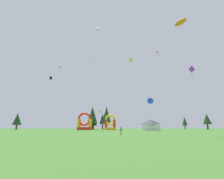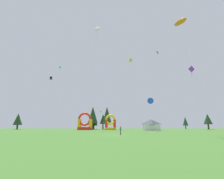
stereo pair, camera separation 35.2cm
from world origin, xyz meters
name	(u,v)px [view 2 (the right image)]	position (x,y,z in m)	size (l,w,h in m)	color
ground_plane	(113,135)	(0.00, 0.00, 0.00)	(120.00, 120.00, 0.00)	#3D6B28
kite_lime_parafoil	(101,112)	(-3.72, 19.61, 6.38)	(0.89, 2.31, 6.83)	#8CD826
kite_red_diamond	(158,53)	(15.46, 16.48, 25.82)	(4.90, 0.93, 26.71)	red
kite_orange_parafoil	(180,22)	(15.41, -3.05, 25.22)	(2.77, 5.54, 25.85)	orange
kite_blue_delta	(150,101)	(13.33, 20.82, 10.05)	(5.28, 2.23, 11.11)	blue
kite_black_box	(51,78)	(-19.83, 16.31, 16.92)	(6.07, 4.51, 17.47)	black
kite_cyan_diamond	(60,68)	(-20.18, 27.11, 23.76)	(1.09, 5.37, 24.67)	#19B7CC
kite_white_diamond	(97,30)	(-3.09, -9.76, 19.26)	(2.74, 4.43, 19.97)	white
kite_purple_diamond	(191,70)	(16.52, -3.94, 13.52)	(4.60, 3.26, 14.15)	purple
kite_yellow_box	(131,60)	(5.64, 11.46, 21.36)	(0.84, 4.92, 21.85)	yellow
person_midfield	(121,130)	(1.63, -0.99, 1.09)	(0.42, 0.42, 1.84)	#724C8C
inflatable_blue_arch	(110,124)	(-0.36, 34.22, 2.32)	(4.43, 3.58, 6.20)	yellow
inflatable_orange_dome	(85,124)	(-10.87, 34.25, 2.53)	(5.66, 3.91, 7.03)	red
festival_tent	(151,125)	(14.93, 27.95, 2.01)	(5.79, 4.15, 4.03)	silver
tree_row_0	(18,119)	(-41.94, 41.35, 4.47)	(3.89, 3.89, 7.09)	#4C331E
tree_row_1	(93,115)	(-8.26, 40.34, 6.32)	(4.48, 4.48, 10.13)	#4C331E
tree_row_2	(94,120)	(-8.09, 43.72, 4.27)	(3.55, 3.55, 6.96)	#4C331E
tree_row_3	(103,119)	(-3.80, 43.87, 4.65)	(2.98, 2.98, 7.02)	#4C331E
tree_row_4	(107,115)	(-1.93, 41.57, 6.32)	(4.32, 4.32, 10.21)	#4C331E
tree_row_5	(185,121)	(35.51, 45.71, 3.67)	(2.47, 2.47, 5.78)	#4C331E
tree_row_6	(208,119)	(43.74, 40.85, 4.52)	(3.79, 3.79, 6.90)	#4C331E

